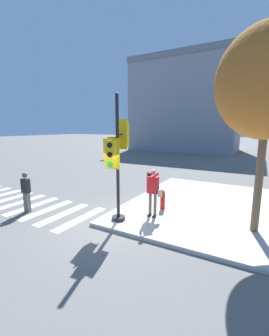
{
  "coord_description": "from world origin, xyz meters",
  "views": [
    {
      "loc": [
        4.45,
        -6.08,
        3.38
      ],
      "look_at": [
        0.42,
        1.04,
        1.89
      ],
      "focal_mm": 24.0,
      "sensor_mm": 36.0,
      "label": 1
    }
  ],
  "objects_px": {
    "traffic_signal_pole": "(116,155)",
    "fire_hydrant": "(163,200)",
    "street_tree": "(269,83)",
    "pedestrian_distant": "(26,191)",
    "person_photographer": "(153,189)"
  },
  "relations": [
    {
      "from": "traffic_signal_pole",
      "to": "fire_hydrant",
      "type": "height_order",
      "value": "traffic_signal_pole"
    },
    {
      "from": "street_tree",
      "to": "pedestrian_distant",
      "type": "bearing_deg",
      "value": -163.97
    },
    {
      "from": "fire_hydrant",
      "to": "street_tree",
      "type": "bearing_deg",
      "value": -5.98
    },
    {
      "from": "pedestrian_distant",
      "to": "street_tree",
      "type": "relative_size",
      "value": 0.26
    },
    {
      "from": "person_photographer",
      "to": "street_tree",
      "type": "bearing_deg",
      "value": 8.62
    },
    {
      "from": "fire_hydrant",
      "to": "person_photographer",
      "type": "bearing_deg",
      "value": -92.68
    },
    {
      "from": "street_tree",
      "to": "person_photographer",
      "type": "bearing_deg",
      "value": -171.38
    },
    {
      "from": "pedestrian_distant",
      "to": "fire_hydrant",
      "type": "bearing_deg",
      "value": 29.13
    },
    {
      "from": "person_photographer",
      "to": "pedestrian_distant",
      "type": "bearing_deg",
      "value": -159.06
    },
    {
      "from": "street_tree",
      "to": "fire_hydrant",
      "type": "height_order",
      "value": "street_tree"
    },
    {
      "from": "traffic_signal_pole",
      "to": "pedestrian_distant",
      "type": "distance_m",
      "value": 4.16
    },
    {
      "from": "traffic_signal_pole",
      "to": "pedestrian_distant",
      "type": "height_order",
      "value": "traffic_signal_pole"
    },
    {
      "from": "traffic_signal_pole",
      "to": "person_photographer",
      "type": "height_order",
      "value": "traffic_signal_pole"
    },
    {
      "from": "traffic_signal_pole",
      "to": "street_tree",
      "type": "relative_size",
      "value": 0.71
    },
    {
      "from": "traffic_signal_pole",
      "to": "fire_hydrant",
      "type": "relative_size",
      "value": 5.56
    }
  ]
}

